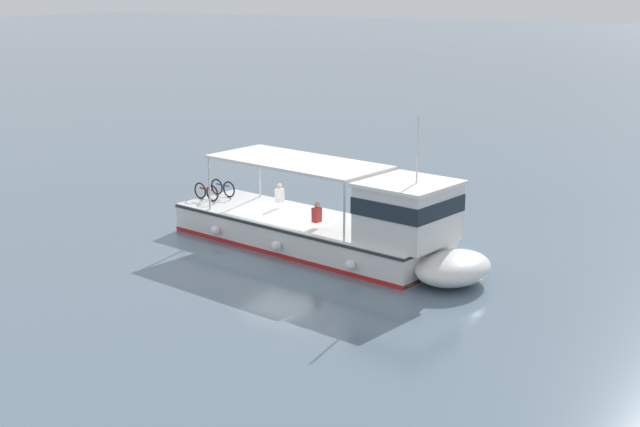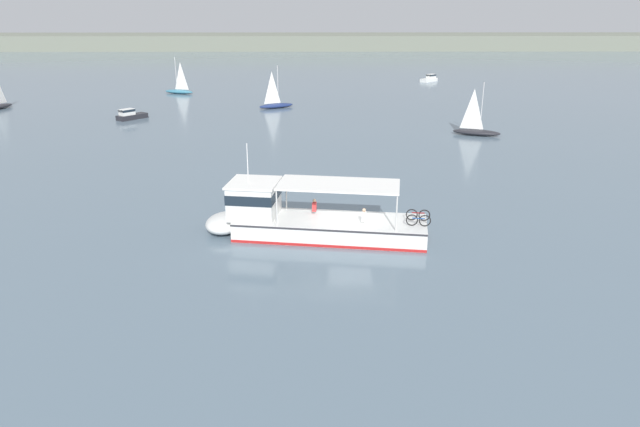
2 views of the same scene
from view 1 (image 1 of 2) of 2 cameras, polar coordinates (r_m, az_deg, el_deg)
name	(u,v)px [view 1 (image 1 of 2)]	position (r m, az deg, el deg)	size (l,w,h in m)	color
ground_plane	(280,243)	(32.59, -2.63, -1.95)	(400.00, 400.00, 0.00)	slate
ferry_main	(342,229)	(30.73, 1.44, -1.01)	(13.03, 4.97, 5.32)	white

